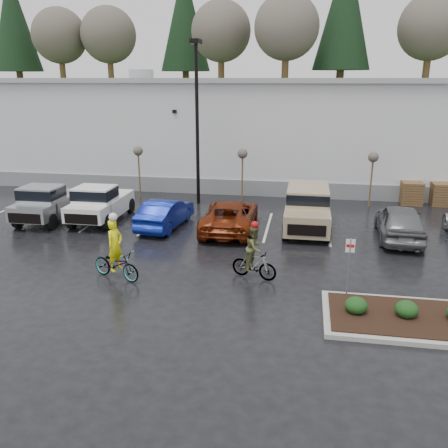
% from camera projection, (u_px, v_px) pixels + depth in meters
% --- Properties ---
extents(ground, '(120.00, 120.00, 0.00)m').
position_uv_depth(ground, '(234.00, 294.00, 16.49)').
color(ground, black).
rests_on(ground, ground).
extents(warehouse, '(60.50, 15.50, 7.20)m').
position_uv_depth(warehouse, '(278.00, 127.00, 36.11)').
color(warehouse, silver).
rests_on(warehouse, ground).
extents(wooded_ridge, '(80.00, 25.00, 6.00)m').
position_uv_depth(wooded_ridge, '(290.00, 114.00, 57.97)').
color(wooded_ridge, '#1F3F1A').
rests_on(wooded_ridge, ground).
extents(lamppost, '(0.50, 1.00, 9.22)m').
position_uv_depth(lamppost, '(197.00, 106.00, 26.76)').
color(lamppost, black).
rests_on(lamppost, ground).
extents(sapling_west, '(0.60, 0.60, 3.20)m').
position_uv_depth(sapling_west, '(138.00, 154.00, 29.23)').
color(sapling_west, brown).
rests_on(sapling_west, ground).
extents(sapling_mid, '(0.60, 0.60, 3.20)m').
position_uv_depth(sapling_mid, '(242.00, 157.00, 28.16)').
color(sapling_mid, brown).
rests_on(sapling_mid, ground).
extents(sapling_east, '(0.60, 0.60, 3.20)m').
position_uv_depth(sapling_east, '(373.00, 160.00, 26.94)').
color(sapling_east, brown).
rests_on(sapling_east, ground).
extents(pallet_stack_a, '(1.20, 1.20, 1.35)m').
position_uv_depth(pallet_stack_a, '(411.00, 193.00, 28.08)').
color(pallet_stack_a, brown).
rests_on(pallet_stack_a, ground).
extents(pallet_stack_b, '(1.20, 1.20, 1.35)m').
position_uv_depth(pallet_stack_b, '(442.00, 194.00, 27.80)').
color(pallet_stack_b, brown).
rests_on(pallet_stack_b, ground).
extents(shrub_a, '(0.70, 0.70, 0.52)m').
position_uv_depth(shrub_a, '(356.00, 305.00, 14.77)').
color(shrub_a, '#143713').
rests_on(shrub_a, curb_island).
extents(shrub_b, '(0.70, 0.70, 0.52)m').
position_uv_depth(shrub_b, '(407.00, 309.00, 14.53)').
color(shrub_b, '#143713').
rests_on(shrub_b, curb_island).
extents(fire_lane_sign, '(0.30, 0.05, 2.20)m').
position_uv_depth(fire_lane_sign, '(349.00, 261.00, 15.64)').
color(fire_lane_sign, gray).
rests_on(fire_lane_sign, ground).
extents(pickup_silver, '(2.10, 5.20, 1.96)m').
position_uv_depth(pickup_silver, '(52.00, 201.00, 25.08)').
color(pickup_silver, '#A2A6AA').
rests_on(pickup_silver, ground).
extents(pickup_white, '(2.10, 5.20, 1.96)m').
position_uv_depth(pickup_white, '(103.00, 201.00, 24.97)').
color(pickup_white, white).
rests_on(pickup_white, ground).
extents(car_blue, '(1.98, 4.54, 1.45)m').
position_uv_depth(car_blue, '(165.00, 213.00, 23.70)').
color(car_blue, navy).
rests_on(car_blue, ground).
extents(car_red, '(2.67, 5.46, 1.49)m').
position_uv_depth(car_red, '(230.00, 216.00, 23.21)').
color(car_red, '#671F09').
rests_on(car_red, ground).
extents(suv_tan, '(2.20, 5.10, 2.06)m').
position_uv_depth(suv_tan, '(307.00, 209.00, 23.24)').
color(suv_tan, tan).
rests_on(suv_tan, ground).
extents(car_grey, '(2.21, 4.94, 1.65)m').
position_uv_depth(car_grey, '(400.00, 222.00, 21.92)').
color(car_grey, slate).
rests_on(car_grey, ground).
extents(cyclist_hivis, '(2.22, 1.42, 2.55)m').
position_uv_depth(cyclist_hivis, '(116.00, 259.00, 17.58)').
color(cyclist_hivis, '#3F3F44').
rests_on(cyclist_hivis, ground).
extents(cyclist_olive, '(1.79, 0.99, 2.23)m').
position_uv_depth(cyclist_olive, '(254.00, 258.00, 17.57)').
color(cyclist_olive, '#3F3F44').
rests_on(cyclist_olive, ground).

